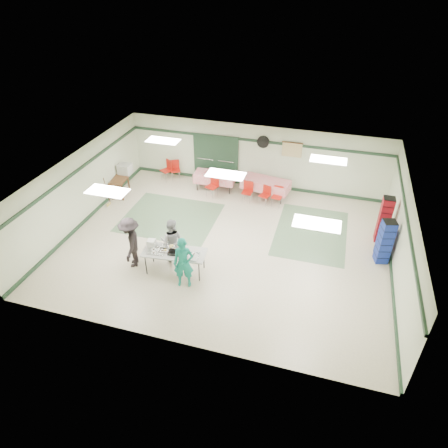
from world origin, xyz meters
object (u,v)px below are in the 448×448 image
(volunteer_dark, at_px, (131,243))
(crate_stack_blue_b, at_px, (383,241))
(crate_stack_blue_a, at_px, (385,242))
(chair_a, at_px, (266,193))
(crate_stack_red, at_px, (384,220))
(dining_table_a, at_px, (266,184))
(serving_table, at_px, (174,253))
(printer_table, at_px, (119,182))
(volunteer_teal, at_px, (184,263))
(volunteer_grey, at_px, (172,240))
(chair_c, at_px, (278,194))
(chair_b, at_px, (248,189))
(office_printer, at_px, (125,169))
(chair_d, at_px, (213,184))
(dining_table_b, at_px, (215,177))
(broom, at_px, (107,191))
(chair_loose_b, at_px, (168,168))
(chair_loose_a, at_px, (175,168))

(volunteer_dark, height_order, crate_stack_blue_b, volunteer_dark)
(volunteer_dark, xyz_separation_m, crate_stack_blue_a, (7.69, 2.44, -0.10))
(chair_a, height_order, crate_stack_red, crate_stack_red)
(volunteer_dark, distance_m, dining_table_a, 6.43)
(serving_table, relative_size, printer_table, 2.10)
(chair_a, bearing_deg, volunteer_teal, -83.55)
(dining_table_a, distance_m, chair_a, 0.60)
(volunteer_grey, distance_m, chair_a, 4.93)
(volunteer_teal, distance_m, dining_table_a, 6.14)
(volunteer_teal, xyz_separation_m, chair_c, (1.87, 5.43, -0.32))
(volunteer_grey, height_order, dining_table_a, volunteer_grey)
(chair_b, height_order, chair_c, chair_b)
(crate_stack_blue_b, height_order, office_printer, crate_stack_blue_b)
(chair_d, bearing_deg, crate_stack_red, 8.34)
(volunteer_dark, height_order, dining_table_b, volunteer_dark)
(dining_table_a, height_order, chair_d, chair_d)
(crate_stack_blue_b, bearing_deg, serving_table, -156.75)
(crate_stack_blue_b, bearing_deg, broom, 178.07)
(volunteer_teal, bearing_deg, crate_stack_red, 20.49)
(volunteer_teal, height_order, chair_c, volunteer_teal)
(crate_stack_blue_a, bearing_deg, chair_d, 158.71)
(volunteer_grey, xyz_separation_m, chair_loose_b, (-2.39, 5.25, -0.21))
(dining_table_b, bearing_deg, chair_d, -81.73)
(chair_loose_a, bearing_deg, serving_table, -96.06)
(volunteer_teal, relative_size, chair_d, 1.84)
(chair_a, bearing_deg, dining_table_b, -173.17)
(chair_loose_a, xyz_separation_m, crate_stack_blue_b, (8.68, -3.25, 0.07))
(dining_table_a, height_order, chair_c, chair_c)
(office_printer, bearing_deg, chair_d, 6.93)
(volunteer_teal, distance_m, office_printer, 6.72)
(dining_table_b, bearing_deg, volunteer_dark, -103.50)
(serving_table, relative_size, chair_c, 2.45)
(serving_table, distance_m, chair_a, 5.28)
(chair_b, xyz_separation_m, chair_d, (-1.47, 0.00, 0.03))
(crate_stack_red, relative_size, crate_stack_blue_b, 1.43)
(dining_table_b, distance_m, chair_a, 2.40)
(chair_b, distance_m, chair_d, 1.47)
(dining_table_b, distance_m, chair_c, 2.87)
(volunteer_teal, xyz_separation_m, office_printer, (-4.54, 4.96, 0.12))
(volunteer_grey, relative_size, chair_loose_a, 1.77)
(broom, bearing_deg, office_printer, 89.34)
(volunteer_grey, distance_m, chair_c, 5.17)
(office_printer, bearing_deg, volunteer_grey, -46.86)
(chair_loose_b, bearing_deg, chair_d, 12.16)
(chair_loose_a, height_order, office_printer, office_printer)
(printer_table, bearing_deg, chair_loose_b, 47.76)
(crate_stack_blue_a, height_order, broom, crate_stack_blue_a)
(chair_a, distance_m, printer_table, 6.03)
(crate_stack_blue_a, height_order, crate_stack_red, crate_stack_red)
(chair_loose_b, bearing_deg, volunteer_grey, -33.86)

